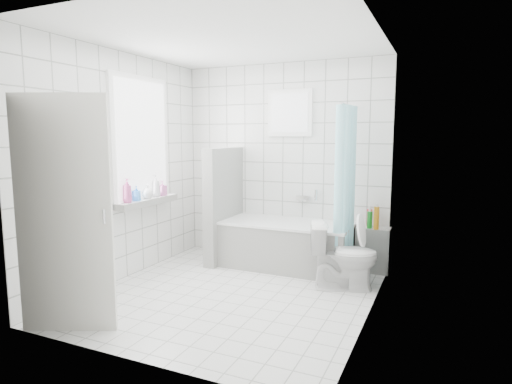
% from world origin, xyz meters
% --- Properties ---
extents(ground, '(3.00, 3.00, 0.00)m').
position_xyz_m(ground, '(0.00, 0.00, 0.00)').
color(ground, white).
rests_on(ground, ground).
extents(ceiling, '(3.00, 3.00, 0.00)m').
position_xyz_m(ceiling, '(0.00, 0.00, 2.60)').
color(ceiling, white).
rests_on(ceiling, ground).
extents(wall_back, '(2.80, 0.02, 2.60)m').
position_xyz_m(wall_back, '(0.00, 1.50, 1.30)').
color(wall_back, white).
rests_on(wall_back, ground).
extents(wall_front, '(2.80, 0.02, 2.60)m').
position_xyz_m(wall_front, '(0.00, -1.50, 1.30)').
color(wall_front, white).
rests_on(wall_front, ground).
extents(wall_left, '(0.02, 3.00, 2.60)m').
position_xyz_m(wall_left, '(-1.40, 0.00, 1.30)').
color(wall_left, white).
rests_on(wall_left, ground).
extents(wall_right, '(0.02, 3.00, 2.60)m').
position_xyz_m(wall_right, '(1.40, 0.00, 1.30)').
color(wall_right, white).
rests_on(wall_right, ground).
extents(window_left, '(0.01, 0.90, 1.40)m').
position_xyz_m(window_left, '(-1.35, 0.30, 1.60)').
color(window_left, white).
rests_on(window_left, wall_left).
extents(window_back, '(0.50, 0.01, 0.50)m').
position_xyz_m(window_back, '(0.10, 1.46, 1.95)').
color(window_back, white).
rests_on(window_back, wall_back).
extents(window_sill, '(0.18, 1.02, 0.08)m').
position_xyz_m(window_sill, '(-1.31, 0.30, 0.86)').
color(window_sill, white).
rests_on(window_sill, wall_left).
extents(door, '(0.75, 0.36, 2.00)m').
position_xyz_m(door, '(-0.88, -1.32, 1.00)').
color(door, silver).
rests_on(door, ground).
extents(bathtub, '(1.62, 0.77, 0.58)m').
position_xyz_m(bathtub, '(0.20, 1.12, 0.29)').
color(bathtub, white).
rests_on(bathtub, ground).
extents(partition_wall, '(0.15, 0.85, 1.50)m').
position_xyz_m(partition_wall, '(-0.67, 1.07, 0.75)').
color(partition_wall, white).
rests_on(partition_wall, ground).
extents(tiled_ledge, '(0.40, 0.24, 0.55)m').
position_xyz_m(tiled_ledge, '(1.23, 1.38, 0.28)').
color(tiled_ledge, white).
rests_on(tiled_ledge, ground).
extents(toilet, '(0.81, 0.61, 0.73)m').
position_xyz_m(toilet, '(1.03, 0.65, 0.37)').
color(toilet, white).
rests_on(toilet, ground).
extents(curtain_rod, '(0.02, 0.80, 0.02)m').
position_xyz_m(curtain_rod, '(0.95, 1.10, 2.00)').
color(curtain_rod, silver).
rests_on(curtain_rod, wall_back).
extents(shower_curtain, '(0.14, 0.48, 1.78)m').
position_xyz_m(shower_curtain, '(0.95, 0.97, 1.10)').
color(shower_curtain, '#56ECFE').
rests_on(shower_curtain, curtain_rod).
extents(tub_faucet, '(0.18, 0.06, 0.06)m').
position_xyz_m(tub_faucet, '(0.30, 1.46, 0.85)').
color(tub_faucet, silver).
rests_on(tub_faucet, wall_back).
extents(sill_bottles, '(0.15, 0.77, 0.28)m').
position_xyz_m(sill_bottles, '(-1.30, 0.26, 1.02)').
color(sill_bottles, '#BB5D9C').
rests_on(sill_bottles, window_sill).
extents(ledge_bottles, '(0.16, 0.17, 0.27)m').
position_xyz_m(ledge_bottles, '(1.21, 1.33, 0.67)').
color(ledge_bottles, '#168622').
rests_on(ledge_bottles, tiled_ledge).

